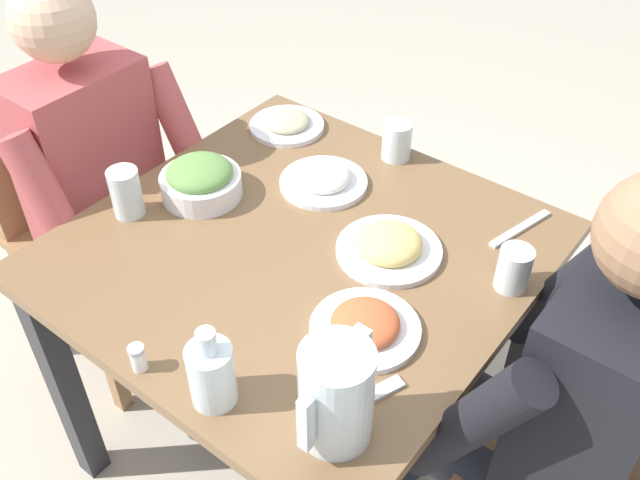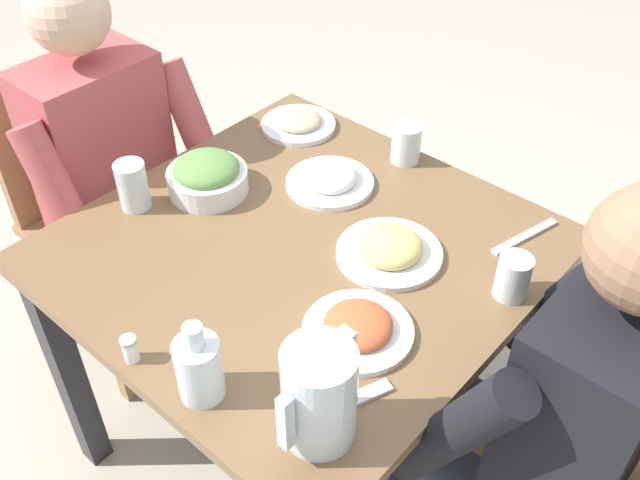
# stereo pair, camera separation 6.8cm
# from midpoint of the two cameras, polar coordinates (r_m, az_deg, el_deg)

# --- Properties ---
(ground_plane) EXTENTS (8.00, 8.00, 0.00)m
(ground_plane) POSITION_cam_midpoint_polar(r_m,az_deg,el_deg) (2.07, -0.22, -16.06)
(ground_plane) COLOR #B7AD99
(dining_table) EXTENTS (0.93, 0.93, 0.74)m
(dining_table) POSITION_cam_midpoint_polar(r_m,az_deg,el_deg) (1.58, -0.27, -3.71)
(dining_table) COLOR brown
(dining_table) RESTS_ON ground_plane
(chair_near) EXTENTS (0.40, 0.40, 0.89)m
(chair_near) POSITION_cam_midpoint_polar(r_m,az_deg,el_deg) (2.10, -17.00, 3.06)
(chair_near) COLOR #997047
(chair_near) RESTS_ON ground_plane
(diner_near) EXTENTS (0.48, 0.53, 1.19)m
(diner_near) POSITION_cam_midpoint_polar(r_m,az_deg,el_deg) (1.86, -14.28, 4.13)
(diner_near) COLOR #B24C4C
(diner_near) RESTS_ON ground_plane
(diner_far) EXTENTS (0.48, 0.53, 1.19)m
(diner_far) POSITION_cam_midpoint_polar(r_m,az_deg,el_deg) (1.40, 18.06, -12.57)
(diner_far) COLOR black
(diner_far) RESTS_ON ground_plane
(water_pitcher) EXTENTS (0.16, 0.12, 0.19)m
(water_pitcher) POSITION_cam_midpoint_polar(r_m,az_deg,el_deg) (1.12, 1.68, -12.50)
(water_pitcher) COLOR silver
(water_pitcher) RESTS_ON dining_table
(salad_bowl) EXTENTS (0.19, 0.19, 0.09)m
(salad_bowl) POSITION_cam_midpoint_polar(r_m,az_deg,el_deg) (1.64, -8.05, 5.10)
(salad_bowl) COLOR white
(salad_bowl) RESTS_ON dining_table
(plate_fries) EXTENTS (0.22, 0.22, 0.06)m
(plate_fries) POSITION_cam_midpoint_polar(r_m,az_deg,el_deg) (1.47, 6.96, -0.73)
(plate_fries) COLOR white
(plate_fries) RESTS_ON dining_table
(plate_yoghurt) EXTENTS (0.21, 0.21, 0.05)m
(plate_yoghurt) POSITION_cam_midpoint_polar(r_m,az_deg,el_deg) (1.66, 1.97, 4.94)
(plate_yoghurt) COLOR white
(plate_yoghurt) RESTS_ON dining_table
(plate_rice_curry) EXTENTS (0.21, 0.21, 0.05)m
(plate_rice_curry) POSITION_cam_midpoint_polar(r_m,az_deg,el_deg) (1.31, 4.59, -7.12)
(plate_rice_curry) COLOR white
(plate_rice_curry) RESTS_ON dining_table
(plate_beans) EXTENTS (0.20, 0.20, 0.04)m
(plate_beans) POSITION_cam_midpoint_polar(r_m,az_deg,el_deg) (1.87, -0.72, 9.48)
(plate_beans) COLOR white
(plate_beans) RESTS_ON dining_table
(water_glass_near_left) EXTENTS (0.07, 0.07, 0.09)m
(water_glass_near_left) POSITION_cam_midpoint_polar(r_m,az_deg,el_deg) (1.42, 16.69, -2.91)
(water_glass_near_left) COLOR silver
(water_glass_near_left) RESTS_ON dining_table
(water_glass_center) EXTENTS (0.07, 0.07, 0.10)m
(water_glass_center) POSITION_cam_midpoint_polar(r_m,az_deg,el_deg) (1.75, 8.11, 7.75)
(water_glass_center) COLOR silver
(water_glass_center) RESTS_ON dining_table
(water_glass_near_right) EXTENTS (0.07, 0.07, 0.11)m
(water_glass_near_right) POSITION_cam_midpoint_polar(r_m,az_deg,el_deg) (1.62, -13.80, 4.29)
(water_glass_near_right) COLOR silver
(water_glass_near_right) RESTS_ON dining_table
(oil_carafe) EXTENTS (0.08, 0.08, 0.16)m
(oil_carafe) POSITION_cam_midpoint_polar(r_m,az_deg,el_deg) (1.21, -8.14, -10.46)
(oil_carafe) COLOR silver
(oil_carafe) RESTS_ON dining_table
(salt_shaker) EXTENTS (0.03, 0.03, 0.05)m
(salt_shaker) POSITION_cam_midpoint_polar(r_m,az_deg,el_deg) (1.30, -13.69, -8.59)
(salt_shaker) COLOR white
(salt_shaker) RESTS_ON dining_table
(fork_near) EXTENTS (0.17, 0.08, 0.01)m
(fork_near) POSITION_cam_midpoint_polar(r_m,az_deg,el_deg) (1.22, 3.82, -13.09)
(fork_near) COLOR silver
(fork_near) RESTS_ON dining_table
(knife_near) EXTENTS (0.18, 0.06, 0.01)m
(knife_near) POSITION_cam_midpoint_polar(r_m,az_deg,el_deg) (1.59, 17.44, 0.25)
(knife_near) COLOR silver
(knife_near) RESTS_ON dining_table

